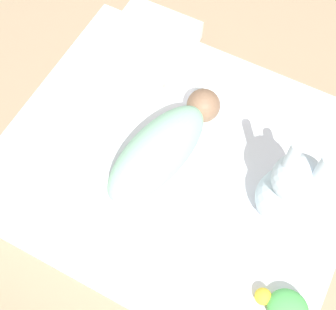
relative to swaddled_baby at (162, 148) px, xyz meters
name	(u,v)px	position (x,y,z in m)	size (l,w,h in m)	color
ground_plane	(178,176)	(-0.04, -0.03, -0.22)	(12.00, 12.00, 0.00)	#9E8466
bed_mattress	(178,168)	(-0.04, -0.03, -0.15)	(1.12, 0.93, 0.13)	white
burp_cloth	(210,110)	(-0.06, -0.24, -0.08)	(0.17, 0.20, 0.02)	white
swaddled_baby	(162,148)	(0.00, 0.00, 0.00)	(0.25, 0.50, 0.17)	#99D6B2
pillow	(148,45)	(0.25, -0.37, -0.05)	(0.29, 0.31, 0.08)	white
bunny_plush	(290,191)	(-0.40, -0.02, 0.05)	(0.18, 0.18, 0.38)	silver
turtle_plush	(285,307)	(-0.51, 0.25, -0.06)	(0.15, 0.11, 0.06)	#51B756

